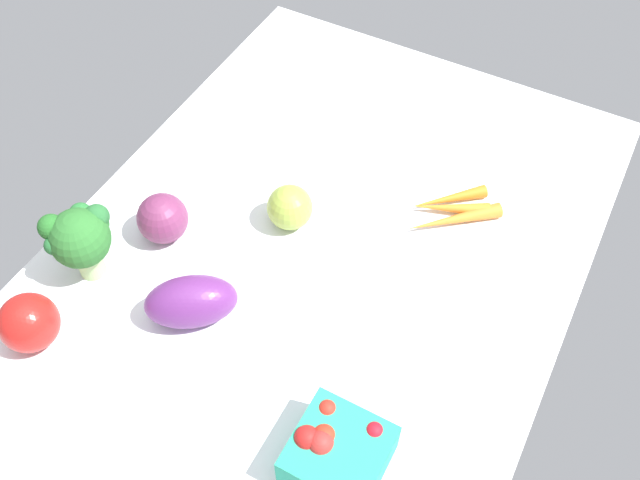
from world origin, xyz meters
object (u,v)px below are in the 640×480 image
broccoli_head (80,237)px  red_onion_center (163,218)px  heirloom_tomato_green (290,207)px  bell_pepper_red (29,323)px  berry_basket (337,452)px  carrot_bunch (451,210)px  eggplant (191,302)px

broccoli_head → red_onion_center: size_ratio=1.58×
heirloom_tomato_green → bell_pepper_red: 41.02cm
heirloom_tomato_green → berry_basket: same height
carrot_bunch → berry_basket: bearing=3.2°
carrot_bunch → heirloom_tomato_green: 25.77cm
eggplant → bell_pepper_red: size_ratio=1.56×
berry_basket → red_onion_center: red_onion_center is taller
berry_basket → bell_pepper_red: bell_pepper_red is taller
broccoli_head → heirloom_tomato_green: (-22.07, 21.78, -4.28)cm
broccoli_head → carrot_bunch: bearing=129.0°
broccoli_head → berry_basket: broccoli_head is taller
heirloom_tomato_green → berry_basket: (31.14, 24.41, -0.28)cm
red_onion_center → carrot_bunch: bearing=123.2°
red_onion_center → eggplant: bearing=50.2°
berry_basket → red_onion_center: 44.89cm
broccoli_head → berry_basket: (9.07, 46.19, -4.55)cm
broccoli_head → berry_basket: bearing=78.9°
berry_basket → eggplant: size_ratio=0.86×
heirloom_tomato_green → broccoli_head: bearing=-44.6°
heirloom_tomato_green → eggplant: bearing=-9.2°
heirloom_tomato_green → red_onion_center: bearing=-54.3°
eggplant → red_onion_center: size_ratio=1.66×
carrot_bunch → eggplant: size_ratio=1.17×
carrot_bunch → heirloom_tomato_green: heirloom_tomato_green is taller
bell_pepper_red → broccoli_head: bearing=-176.2°
broccoli_head → eggplant: 18.72cm
carrot_bunch → heirloom_tomato_green: (13.34, -21.92, 2.40)cm
carrot_bunch → bell_pepper_red: bearing=-41.4°
berry_basket → bell_pepper_red: 45.51cm
eggplant → heirloom_tomato_green: bearing=43.8°
red_onion_center → heirloom_tomato_green: bearing=125.7°
berry_basket → eggplant: bearing=-108.6°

